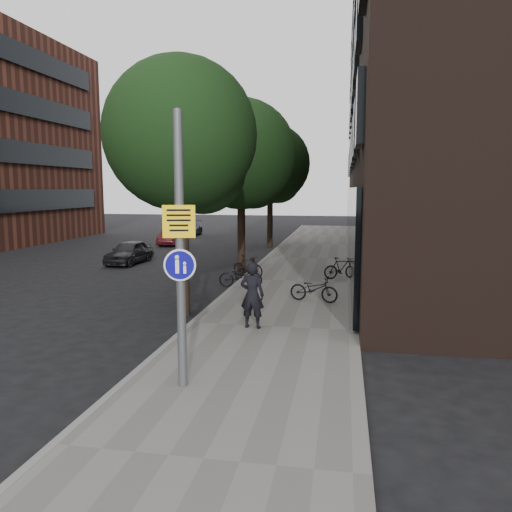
% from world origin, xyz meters
% --- Properties ---
extents(ground, '(120.00, 120.00, 0.00)m').
position_xyz_m(ground, '(0.00, 0.00, 0.00)').
color(ground, black).
rests_on(ground, ground).
extents(sidewalk, '(4.50, 60.00, 0.12)m').
position_xyz_m(sidewalk, '(0.25, 10.00, 0.06)').
color(sidewalk, slate).
rests_on(sidewalk, ground).
extents(curb_edge, '(0.15, 60.00, 0.13)m').
position_xyz_m(curb_edge, '(-2.00, 10.00, 0.07)').
color(curb_edge, slate).
rests_on(curb_edge, ground).
extents(building_right_dark_brick, '(12.00, 40.00, 18.00)m').
position_xyz_m(building_right_dark_brick, '(8.50, 22.00, 9.00)').
color(building_right_dark_brick, black).
rests_on(building_right_dark_brick, ground).
extents(street_tree_near, '(4.40, 4.40, 7.50)m').
position_xyz_m(street_tree_near, '(-2.53, 4.64, 5.11)').
color(street_tree_near, black).
rests_on(street_tree_near, ground).
extents(street_tree_mid, '(5.00, 5.00, 7.80)m').
position_xyz_m(street_tree_mid, '(-2.53, 13.14, 5.11)').
color(street_tree_mid, black).
rests_on(street_tree_mid, ground).
extents(street_tree_far, '(5.00, 5.00, 7.80)m').
position_xyz_m(street_tree_far, '(-2.53, 22.14, 5.11)').
color(street_tree_far, black).
rests_on(street_tree_far, ground).
extents(signpost, '(0.58, 0.17, 5.02)m').
position_xyz_m(signpost, '(-0.84, -0.93, 2.66)').
color(signpost, '#595B5E').
rests_on(signpost, sidewalk).
extents(pedestrian, '(0.67, 0.46, 1.75)m').
position_xyz_m(pedestrian, '(-0.27, 3.11, 1.00)').
color(pedestrian, black).
rests_on(pedestrian, sidewalk).
extents(parked_bike_facade_near, '(1.69, 0.94, 0.84)m').
position_xyz_m(parked_bike_facade_near, '(1.15, 6.47, 0.54)').
color(parked_bike_facade_near, black).
rests_on(parked_bike_facade_near, sidewalk).
extents(parked_bike_facade_far, '(1.53, 0.91, 0.89)m').
position_xyz_m(parked_bike_facade_far, '(2.00, 10.78, 0.56)').
color(parked_bike_facade_far, black).
rests_on(parked_bike_facade_far, sidewalk).
extents(parked_bike_curb_near, '(1.66, 0.71, 0.85)m').
position_xyz_m(parked_bike_curb_near, '(-1.67, 8.38, 0.55)').
color(parked_bike_curb_near, black).
rests_on(parked_bike_curb_near, sidewalk).
extents(parked_bike_curb_far, '(1.55, 1.09, 0.92)m').
position_xyz_m(parked_bike_curb_far, '(-1.80, 10.45, 0.58)').
color(parked_bike_curb_far, black).
rests_on(parked_bike_curb_far, sidewalk).
extents(parked_car_near, '(1.56, 3.50, 1.17)m').
position_xyz_m(parked_car_near, '(-8.57, 13.93, 0.58)').
color(parked_car_near, black).
rests_on(parked_car_near, ground).
extents(parked_car_mid, '(1.43, 3.49, 1.13)m').
position_xyz_m(parked_car_mid, '(-9.33, 22.45, 0.56)').
color(parked_car_mid, '#54181D').
rests_on(parked_car_mid, ground).
extents(parked_car_far, '(1.93, 4.18, 1.18)m').
position_xyz_m(parked_car_far, '(-10.16, 28.66, 0.59)').
color(parked_car_far, '#1B2031').
rests_on(parked_car_far, ground).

